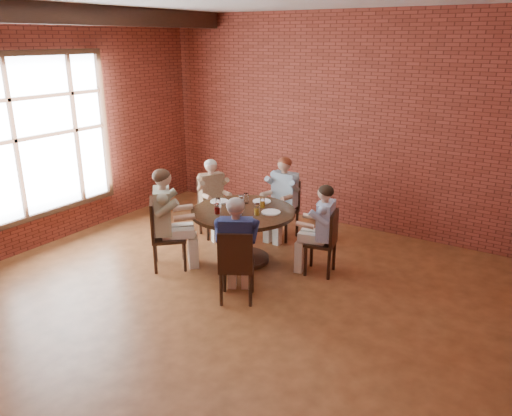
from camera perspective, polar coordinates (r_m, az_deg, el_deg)
The scene contains 29 objects.
floor at distance 5.94m, azimuth -5.85°, elevation -11.38°, with size 7.00×7.00×0.00m, color #9D5B30.
wall_back at distance 8.24m, azimuth 9.30°, elevation 9.68°, with size 7.00×7.00×0.00m, color brown.
wall_left at distance 7.74m, azimuth -25.64°, elevation 7.50°, with size 7.00×7.00×0.00m, color brown.
ceiling_beam at distance 6.96m, azimuth -23.83°, elevation 19.76°, with size 0.22×6.90×0.26m, color #321910.
window at distance 7.90m, azimuth -22.87°, elevation 7.70°, with size 0.10×2.16×2.36m.
dining_table at distance 6.89m, azimuth -1.46°, elevation -2.00°, with size 1.43×1.43×0.75m.
chair_a at distance 6.58m, azimuth 8.00°, elevation -3.65°, with size 0.44×0.44×0.87m.
diner_a at distance 6.55m, azimuth 7.46°, elevation -2.52°, with size 0.46×0.57×1.22m, color #4168A9, non-canonical shape.
chair_b at distance 7.79m, azimuth 3.35°, elevation 0.22°, with size 0.41×0.41×0.91m.
diner_b at distance 7.68m, azimuth 3.07°, elevation 1.08°, with size 0.50×0.61×1.28m, color #96AFBF, non-canonical shape.
chair_c at distance 7.89m, azimuth -5.15°, elevation 0.31°, with size 0.51×0.51×0.88m.
diner_c at distance 7.79m, azimuth -4.98°, elevation 1.08°, with size 0.46×0.57×1.22m, color brown, non-canonical shape.
chair_d at distance 6.81m, azimuth -10.75°, elevation -2.66°, with size 0.63×0.63×0.96m.
diner_d at distance 6.75m, azimuth -10.06°, elevation -1.28°, with size 0.55×0.68×1.38m, color tan, non-canonical shape.
chair_e at distance 5.82m, azimuth -2.29°, elevation -6.39°, with size 0.55×0.55×0.91m.
diner_e at distance 5.84m, azimuth -2.25°, elevation -4.78°, with size 0.50×0.61×1.28m, color #1B234C, non-canonical shape.
plate_a at distance 6.71m, azimuth 1.72°, elevation -0.48°, with size 0.26×0.26×0.01m, color white.
plate_b at distance 7.16m, azimuth 0.66°, elevation 0.78°, with size 0.26×0.26×0.01m, color white.
plate_c at distance 7.18m, azimuth -4.21°, elevation 0.78°, with size 0.26×0.26×0.01m, color white.
plate_d at distance 6.41m, azimuth -2.60°, elevation -1.45°, with size 0.26×0.26×0.01m, color white.
glass_a at distance 6.66m, azimuth 0.13°, elevation -0.06°, with size 0.07×0.07×0.14m, color white.
glass_b at distance 6.90m, azimuth 0.75°, elevation 0.61°, with size 0.07×0.07×0.14m, color white.
glass_c at distance 7.09m, azimuth -1.13°, elevation 1.12°, with size 0.07×0.07×0.14m, color white.
glass_d at distance 6.99m, azimuth -1.71°, elevation 0.85°, with size 0.07×0.07×0.14m, color white.
glass_e at distance 6.88m, azimuth -4.35°, elevation 0.51°, with size 0.07×0.07×0.14m, color white.
glass_f at distance 6.67m, azimuth -4.47°, elevation -0.08°, with size 0.07×0.07×0.14m, color white.
glass_g at distance 6.61m, azimuth -1.98°, elevation -0.22°, with size 0.07×0.07×0.14m, color white.
glass_h at distance 6.61m, azimuth 0.09°, elevation -0.23°, with size 0.07×0.07×0.14m, color white.
smartphone at distance 6.28m, azimuth -0.46°, elevation -1.89°, with size 0.06×0.12×0.01m, color black.
Camera 1 is at (3.28, -3.95, 2.98)m, focal length 35.00 mm.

